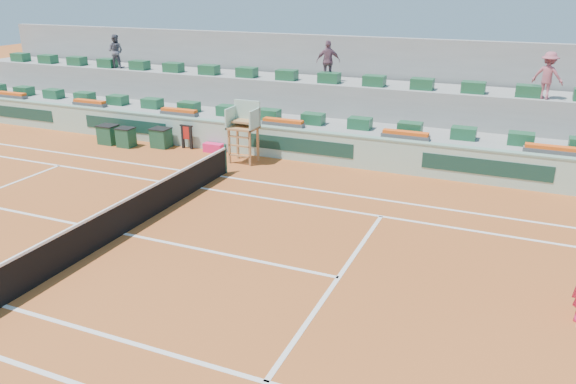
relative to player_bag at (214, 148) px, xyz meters
name	(u,v)px	position (x,y,z in m)	size (l,w,h in m)	color
ground	(124,234)	(1.80, -8.12, -0.19)	(90.00, 90.00, 0.00)	#A04C1F
seating_tier_lower	(278,128)	(1.80, 2.58, 0.41)	(36.00, 4.00, 1.20)	#959593
seating_tier_upper	(292,106)	(1.80, 4.18, 1.11)	(36.00, 2.40, 2.60)	#959593
stadium_back_wall	(305,81)	(1.80, 5.78, 2.01)	(36.00, 0.40, 4.40)	#959593
player_bag	(214,148)	(0.00, 0.00, 0.00)	(0.84, 0.37, 0.37)	#FD2169
spectator_left	(116,51)	(-7.61, 3.60, 3.24)	(0.80, 0.63, 1.66)	#4F505D
spectator_mid	(328,61)	(3.64, 3.88, 3.29)	(1.03, 0.43, 1.76)	#7B5264
spectator_right	(548,76)	(12.40, 3.39, 3.28)	(1.12, 0.64, 1.73)	#A2515E
court_lines	(124,234)	(1.80, -8.12, -0.18)	(23.89, 11.09, 0.01)	white
tennis_net	(122,217)	(1.80, -8.12, 0.34)	(0.10, 11.97, 1.10)	black
advertising_hoarding	(257,140)	(1.83, 0.38, 0.45)	(36.00, 0.34, 1.26)	#9DC6B4
umpire_chair	(244,123)	(1.80, -0.62, 1.36)	(1.10, 0.90, 2.40)	#9D6A3B
seat_row_lower	(269,114)	(1.80, 1.68, 1.23)	(32.90, 0.60, 0.44)	#1B5332
seat_row_upper	(287,75)	(1.80, 3.58, 2.63)	(32.90, 0.60, 0.44)	#1B5332
flower_planters	(229,117)	(0.30, 0.88, 1.15)	(26.80, 0.36, 0.28)	#4E4E4E
drink_cooler_a	(161,138)	(-2.46, -0.23, 0.23)	(0.80, 0.69, 0.84)	#17472F
drink_cooler_b	(126,137)	(-3.89, -0.76, 0.23)	(0.71, 0.62, 0.84)	#17472F
drink_cooler_c	(108,134)	(-4.92, -0.67, 0.23)	(0.81, 0.70, 0.84)	#17472F
towel_rack	(187,135)	(-1.31, 0.03, 0.42)	(0.61, 0.10, 1.03)	black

